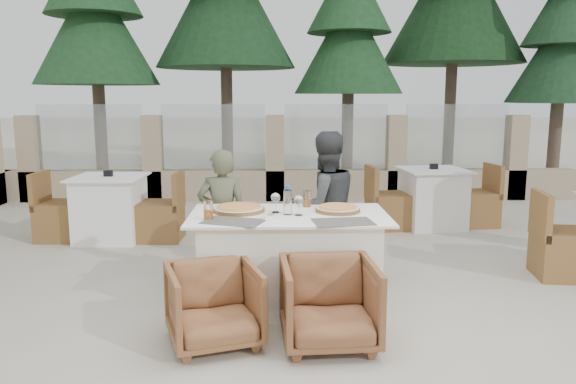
{
  "coord_description": "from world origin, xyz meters",
  "views": [
    {
      "loc": [
        -0.01,
        -4.4,
        1.72
      ],
      "look_at": [
        0.11,
        0.33,
        0.9
      ],
      "focal_mm": 35.0,
      "sensor_mm": 36.0,
      "label": 1
    }
  ],
  "objects_px": {
    "pizza_left": "(239,208)",
    "diner_right": "(325,208)",
    "beer_glass_right": "(307,199)",
    "olive_dish": "(271,216)",
    "armchair_near_left": "(214,305)",
    "diner_left": "(223,217)",
    "wine_glass_centre": "(276,202)",
    "wine_glass_near": "(299,204)",
    "armchair_far_left": "(242,247)",
    "bg_table_a": "(110,208)",
    "armchair_near_right": "(329,304)",
    "water_bottle": "(288,200)",
    "beer_glass_left": "(208,210)",
    "pizza_right": "(338,209)",
    "bg_table_b": "(432,198)",
    "armchair_far_right": "(317,249)",
    "dining_table": "(289,260)"
  },
  "relations": [
    {
      "from": "armchair_near_left",
      "to": "diner_right",
      "type": "bearing_deg",
      "value": 38.68
    },
    {
      "from": "armchair_near_left",
      "to": "diner_left",
      "type": "bearing_deg",
      "value": 74.31
    },
    {
      "from": "olive_dish",
      "to": "diner_right",
      "type": "bearing_deg",
      "value": 58.25
    },
    {
      "from": "water_bottle",
      "to": "bg_table_a",
      "type": "xyz_separation_m",
      "value": [
        -2.07,
        2.21,
        -0.5
      ]
    },
    {
      "from": "wine_glass_centre",
      "to": "bg_table_b",
      "type": "relative_size",
      "value": 0.11
    },
    {
      "from": "pizza_left",
      "to": "wine_glass_centre",
      "type": "distance_m",
      "value": 0.32
    },
    {
      "from": "diner_right",
      "to": "bg_table_a",
      "type": "xyz_separation_m",
      "value": [
        -2.43,
        1.59,
        -0.31
      ]
    },
    {
      "from": "pizza_left",
      "to": "armchair_far_left",
      "type": "bearing_deg",
      "value": 91.8
    },
    {
      "from": "diner_left",
      "to": "bg_table_a",
      "type": "xyz_separation_m",
      "value": [
        -1.5,
        1.64,
        -0.24
      ]
    },
    {
      "from": "beer_glass_right",
      "to": "armchair_far_right",
      "type": "relative_size",
      "value": 0.21
    },
    {
      "from": "diner_left",
      "to": "beer_glass_left",
      "type": "bearing_deg",
      "value": 86.64
    },
    {
      "from": "olive_dish",
      "to": "armchair_far_right",
      "type": "height_order",
      "value": "olive_dish"
    },
    {
      "from": "dining_table",
      "to": "armchair_far_right",
      "type": "height_order",
      "value": "dining_table"
    },
    {
      "from": "pizza_right",
      "to": "water_bottle",
      "type": "relative_size",
      "value": 1.57
    },
    {
      "from": "wine_glass_centre",
      "to": "armchair_near_right",
      "type": "distance_m",
      "value": 1.06
    },
    {
      "from": "pizza_right",
      "to": "bg_table_a",
      "type": "distance_m",
      "value": 3.29
    },
    {
      "from": "armchair_near_left",
      "to": "armchair_far_left",
      "type": "bearing_deg",
      "value": 68.25
    },
    {
      "from": "olive_dish",
      "to": "diner_left",
      "type": "relative_size",
      "value": 0.09
    },
    {
      "from": "armchair_far_left",
      "to": "armchair_near_right",
      "type": "bearing_deg",
      "value": 92.79
    },
    {
      "from": "beer_glass_right",
      "to": "bg_table_b",
      "type": "distance_m",
      "value": 3.08
    },
    {
      "from": "diner_left",
      "to": "bg_table_b",
      "type": "xyz_separation_m",
      "value": [
        2.55,
        2.21,
        -0.24
      ]
    },
    {
      "from": "armchair_far_right",
      "to": "armchair_near_right",
      "type": "relative_size",
      "value": 1.0
    },
    {
      "from": "armchair_near_left",
      "to": "diner_left",
      "type": "relative_size",
      "value": 0.5
    },
    {
      "from": "wine_glass_near",
      "to": "beer_glass_left",
      "type": "distance_m",
      "value": 0.71
    },
    {
      "from": "armchair_near_left",
      "to": "armchair_near_right",
      "type": "xyz_separation_m",
      "value": [
        0.8,
        -0.03,
        0.02
      ]
    },
    {
      "from": "armchair_far_left",
      "to": "pizza_right",
      "type": "bearing_deg",
      "value": 118.03
    },
    {
      "from": "diner_left",
      "to": "diner_right",
      "type": "bearing_deg",
      "value": -177.32
    },
    {
      "from": "wine_glass_centre",
      "to": "beer_glass_right",
      "type": "height_order",
      "value": "wine_glass_centre"
    },
    {
      "from": "wine_glass_centre",
      "to": "wine_glass_near",
      "type": "relative_size",
      "value": 1.0
    },
    {
      "from": "dining_table",
      "to": "olive_dish",
      "type": "distance_m",
      "value": 0.47
    },
    {
      "from": "beer_glass_right",
      "to": "bg_table_a",
      "type": "xyz_separation_m",
      "value": [
        -2.25,
        1.89,
        -0.46
      ]
    },
    {
      "from": "water_bottle",
      "to": "beer_glass_left",
      "type": "bearing_deg",
      "value": -164.87
    },
    {
      "from": "wine_glass_near",
      "to": "diner_right",
      "type": "relative_size",
      "value": 0.13
    },
    {
      "from": "armchair_far_right",
      "to": "diner_left",
      "type": "relative_size",
      "value": 0.53
    },
    {
      "from": "pizza_right",
      "to": "diner_left",
      "type": "xyz_separation_m",
      "value": [
        -0.99,
        0.47,
        -0.17
      ]
    },
    {
      "from": "wine_glass_centre",
      "to": "armchair_near_right",
      "type": "bearing_deg",
      "value": -66.08
    },
    {
      "from": "pizza_right",
      "to": "olive_dish",
      "type": "xyz_separation_m",
      "value": [
        -0.55,
        -0.27,
        -0.0
      ]
    },
    {
      "from": "water_bottle",
      "to": "pizza_left",
      "type": "bearing_deg",
      "value": 162.95
    },
    {
      "from": "water_bottle",
      "to": "bg_table_a",
      "type": "distance_m",
      "value": 3.07
    },
    {
      "from": "beer_glass_right",
      "to": "olive_dish",
      "type": "height_order",
      "value": "beer_glass_right"
    },
    {
      "from": "bg_table_b",
      "to": "armchair_near_right",
      "type": "bearing_deg",
      "value": -121.76
    },
    {
      "from": "wine_glass_centre",
      "to": "bg_table_a",
      "type": "height_order",
      "value": "wine_glass_centre"
    },
    {
      "from": "armchair_near_left",
      "to": "diner_right",
      "type": "distance_m",
      "value": 1.65
    },
    {
      "from": "pizza_left",
      "to": "diner_right",
      "type": "bearing_deg",
      "value": 33.21
    },
    {
      "from": "wine_glass_near",
      "to": "diner_right",
      "type": "bearing_deg",
      "value": 67.89
    },
    {
      "from": "beer_glass_right",
      "to": "armchair_near_right",
      "type": "relative_size",
      "value": 0.21
    },
    {
      "from": "olive_dish",
      "to": "armchair_far_right",
      "type": "xyz_separation_m",
      "value": [
        0.42,
        0.81,
        -0.49
      ]
    },
    {
      "from": "armchair_near_right",
      "to": "bg_table_b",
      "type": "distance_m",
      "value": 3.92
    },
    {
      "from": "armchair_near_right",
      "to": "armchair_near_left",
      "type": "bearing_deg",
      "value": 174.15
    },
    {
      "from": "armchair_near_left",
      "to": "bg_table_a",
      "type": "xyz_separation_m",
      "value": [
        -1.55,
        2.92,
        0.1
      ]
    }
  ]
}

